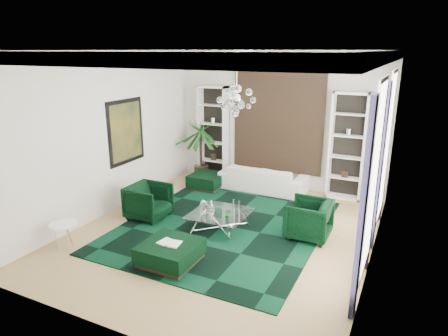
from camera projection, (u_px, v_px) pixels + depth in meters
The scene contains 30 objects.
floor at pixel (223, 233), 8.65m from camera, with size 6.00×7.00×0.02m, color tan.
ceiling at pixel (223, 49), 7.56m from camera, with size 6.00×7.00×0.02m, color white.
wall_back at pixel (278, 121), 11.13m from camera, with size 6.00×0.02×3.80m, color silver.
wall_front at pixel (103, 206), 5.08m from camera, with size 6.00×0.02×3.80m, color silver.
wall_left at pixel (108, 134), 9.37m from camera, with size 0.02×7.00×3.80m, color silver.
wall_right at pixel (381, 165), 6.85m from camera, with size 0.02×7.00×3.80m, color silver.
crown_molding at pixel (223, 55), 7.59m from camera, with size 6.00×7.00×0.18m, color white, non-canonical shape.
ceiling_medallion at pixel (230, 51), 7.83m from camera, with size 0.90×0.90×0.05m, color white.
tapestry at pixel (278, 121), 11.09m from camera, with size 2.50×0.06×2.80m, color black.
shelving_left at pixel (213, 133), 11.92m from camera, with size 0.90×0.38×2.80m, color white, non-canonical shape.
shelving_right at pixel (347, 147), 10.29m from camera, with size 0.90×0.38×2.80m, color white, non-canonical shape.
painting at pixel (126, 132), 9.88m from camera, with size 0.04×1.30×1.60m, color black.
window_near at pixel (373, 180), 6.08m from camera, with size 0.03×1.10×2.90m, color white.
curtain_near_a at pixel (362, 213), 5.49m from camera, with size 0.07×0.30×3.25m, color black.
curtain_near_b at pixel (375, 181), 6.84m from camera, with size 0.07×0.30×3.25m, color black.
window_far at pixel (387, 147), 8.15m from camera, with size 0.03×1.10×2.90m, color white.
curtain_far_a at pixel (380, 168), 7.56m from camera, with size 0.07×0.30×3.25m, color black.
curtain_far_b at pixel (387, 150), 8.91m from camera, with size 0.07×0.30×3.25m, color black.
rug at pixel (224, 226), 8.96m from camera, with size 4.20×5.00×0.02m, color black.
sofa at pixel (263, 178), 11.14m from camera, with size 2.39×0.94×0.70m, color silver.
armchair_left at pixel (149, 202), 9.29m from camera, with size 0.87×0.89×0.81m, color black.
armchair_right at pixel (308, 219), 8.32m from camera, with size 0.87×0.89×0.81m, color black.
coffee_table at pixel (220, 222), 8.69m from camera, with size 1.20×1.20×0.41m, color white, non-canonical shape.
ottoman_side at pixel (207, 181), 11.38m from camera, with size 0.90×0.90×0.40m, color black.
ottoman_front at pixel (170, 253), 7.37m from camera, with size 1.00×1.00×0.40m, color black.
book at pixel (170, 243), 7.30m from camera, with size 0.42×0.28×0.03m, color white.
side_table at pixel (64, 236), 7.92m from camera, with size 0.52×0.52×0.50m, color white.
palm at pixel (201, 140), 11.95m from camera, with size 1.50×1.50×2.40m, color #194D1A, non-canonical shape.
chandelier at pixel (236, 99), 8.07m from camera, with size 0.80×0.80×0.72m, color white, non-canonical shape.
table_plant at pixel (228, 214), 8.26m from camera, with size 0.13×0.11×0.24m, color #194D1A.
Camera 1 is at (3.46, -7.09, 3.82)m, focal length 32.00 mm.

